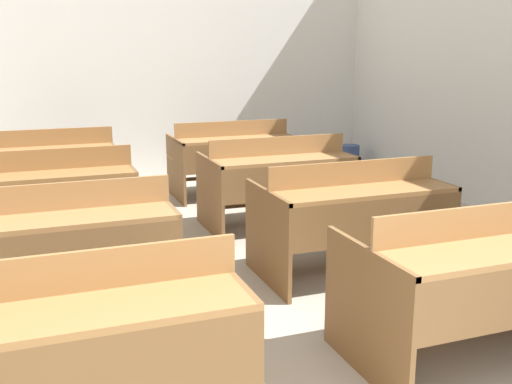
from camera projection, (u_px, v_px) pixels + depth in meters
name	position (u px, v px, depth m)	size (l,w,h in m)	color
wall_back	(100.00, 52.00, 7.06)	(6.95, 0.06, 3.13)	silver
bench_front_left	(79.00, 342.00, 2.37)	(1.30, 0.80, 0.83)	brown
bench_front_right	(479.00, 276.00, 3.06)	(1.30, 0.80, 0.83)	brown
bench_second_left	(63.00, 244.00, 3.57)	(1.30, 0.80, 0.83)	brown
bench_second_right	(352.00, 213.00, 4.25)	(1.30, 0.80, 0.83)	brown
bench_third_left	(51.00, 196.00, 4.76)	(1.30, 0.80, 0.83)	brown
bench_third_right	(278.00, 178.00, 5.43)	(1.30, 0.80, 0.83)	brown
bench_back_left	(48.00, 167.00, 5.96)	(1.30, 0.80, 0.83)	brown
bench_back_right	(232.00, 155.00, 6.64)	(1.30, 0.80, 0.83)	brown
wastepaper_bin	(349.00, 159.00, 7.97)	(0.26, 0.26, 0.36)	#33477A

